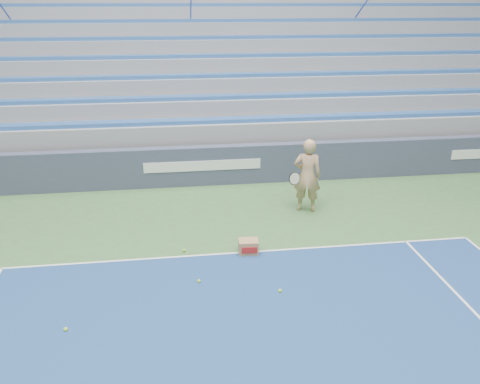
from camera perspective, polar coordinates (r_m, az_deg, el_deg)
The scene contains 8 objects.
sponsor_barrier at distance 13.04m, azimuth -4.58°, elevation 3.22°, with size 30.00×0.32×1.10m.
bleachers at distance 18.20m, azimuth -5.85°, elevation 14.49°, with size 31.00×9.15×7.30m.
tennis_player at distance 11.34m, azimuth 8.19°, elevation 2.01°, with size 0.98×0.92×1.81m.
ball_box at distance 9.59m, azimuth 1.03°, elevation -6.69°, with size 0.41×0.33×0.30m.
tennis_ball_0 at distance 8.49m, azimuth 4.90°, elevation -11.91°, with size 0.07×0.07×0.07m, color #B2E62F.
tennis_ball_1 at distance 8.09m, azimuth -20.49°, elevation -15.42°, with size 0.07×0.07×0.07m, color #B2E62F.
tennis_ball_2 at distance 8.75m, azimuth -5.04°, elevation -10.76°, with size 0.07×0.07×0.07m, color #B2E62F.
tennis_ball_3 at distance 9.76m, azimuth -6.82°, elevation -7.09°, with size 0.07×0.07×0.07m, color #B2E62F.
Camera 1 is at (-0.59, 3.57, 4.80)m, focal length 35.00 mm.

